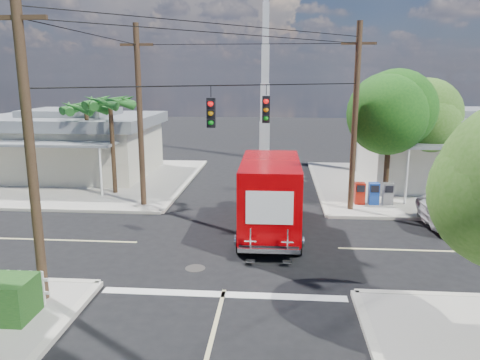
# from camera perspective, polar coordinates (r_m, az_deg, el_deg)

# --- Properties ---
(ground) EXTENTS (120.00, 120.00, 0.00)m
(ground) POSITION_cam_1_polar(r_m,az_deg,el_deg) (18.63, -0.51, -7.95)
(ground) COLOR black
(ground) RESTS_ON ground
(sidewalk_ne) EXTENTS (14.12, 14.12, 0.14)m
(sidewalk_ne) POSITION_cam_1_polar(r_m,az_deg,el_deg) (30.44, 22.34, -0.69)
(sidewalk_ne) COLOR #A7A197
(sidewalk_ne) RESTS_ON ground
(sidewalk_nw) EXTENTS (14.12, 14.12, 0.14)m
(sidewalk_nw) POSITION_cam_1_polar(r_m,az_deg,el_deg) (31.56, -18.70, 0.03)
(sidewalk_nw) COLOR #A7A197
(sidewalk_nw) RESTS_ON ground
(road_markings) EXTENTS (32.00, 32.00, 0.01)m
(road_markings) POSITION_cam_1_polar(r_m,az_deg,el_deg) (17.26, -0.96, -9.63)
(road_markings) COLOR beige
(road_markings) RESTS_ON ground
(building_ne) EXTENTS (11.80, 10.20, 4.50)m
(building_ne) POSITION_cam_1_polar(r_m,az_deg,el_deg) (31.60, 24.90, 3.70)
(building_ne) COLOR silver
(building_ne) RESTS_ON sidewalk_ne
(building_nw) EXTENTS (10.80, 10.20, 4.30)m
(building_nw) POSITION_cam_1_polar(r_m,az_deg,el_deg) (33.08, -19.67, 4.30)
(building_nw) COLOR beige
(building_nw) RESTS_ON sidewalk_nw
(radio_tower) EXTENTS (0.80, 0.80, 17.00)m
(radio_tower) POSITION_cam_1_polar(r_m,az_deg,el_deg) (37.42, 3.08, 11.12)
(radio_tower) COLOR silver
(radio_tower) RESTS_ON ground
(tree_ne_front) EXTENTS (4.21, 4.14, 6.66)m
(tree_ne_front) POSITION_cam_1_polar(r_m,az_deg,el_deg) (24.86, 17.92, 7.86)
(tree_ne_front) COLOR #422D1C
(tree_ne_front) RESTS_ON sidewalk_ne
(tree_ne_back) EXTENTS (3.77, 3.66, 5.82)m
(tree_ne_back) POSITION_cam_1_polar(r_m,az_deg,el_deg) (27.70, 22.09, 6.76)
(tree_ne_back) COLOR #422D1C
(tree_ne_back) RESTS_ON sidewalk_ne
(palm_nw_front) EXTENTS (3.01, 3.08, 5.59)m
(palm_nw_front) POSITION_cam_1_polar(r_m,az_deg,el_deg) (26.54, -15.54, 8.86)
(palm_nw_front) COLOR #422D1C
(palm_nw_front) RESTS_ON sidewalk_nw
(palm_nw_back) EXTENTS (3.01, 3.08, 5.19)m
(palm_nw_back) POSITION_cam_1_polar(r_m,az_deg,el_deg) (28.69, -18.26, 8.18)
(palm_nw_back) COLOR #422D1C
(palm_nw_back) RESTS_ON sidewalk_nw
(utility_poles) EXTENTS (12.00, 10.68, 9.00)m
(utility_poles) POSITION_cam_1_polar(r_m,az_deg,el_deg) (19.35, -4.81, 7.00)
(utility_poles) COLOR #473321
(utility_poles) RESTS_ON ground
(vending_boxes) EXTENTS (1.90, 0.50, 1.10)m
(vending_boxes) POSITION_cam_1_polar(r_m,az_deg,el_deg) (24.79, 15.98, -1.59)
(vending_boxes) COLOR #9F180B
(vending_boxes) RESTS_ON sidewalk_ne
(delivery_truck) EXTENTS (2.48, 7.52, 3.23)m
(delivery_truck) POSITION_cam_1_polar(r_m,az_deg,el_deg) (19.72, 3.71, -1.82)
(delivery_truck) COLOR black
(delivery_truck) RESTS_ON ground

